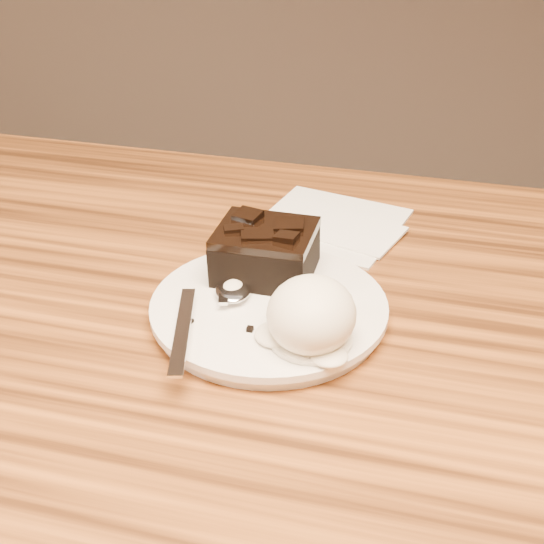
% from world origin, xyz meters
% --- Properties ---
extents(plate, '(0.20, 0.20, 0.02)m').
position_xyz_m(plate, '(0.02, 0.07, 0.76)').
color(plate, white).
rests_on(plate, dining_table).
extents(brownie, '(0.08, 0.07, 0.04)m').
position_xyz_m(brownie, '(0.01, 0.11, 0.79)').
color(brownie, black).
rests_on(brownie, plate).
extents(ice_cream_scoop, '(0.07, 0.07, 0.06)m').
position_xyz_m(ice_cream_scoop, '(0.07, 0.02, 0.79)').
color(ice_cream_scoop, white).
rests_on(ice_cream_scoop, plate).
extents(melt_puddle, '(0.06, 0.06, 0.00)m').
position_xyz_m(melt_puddle, '(0.07, 0.02, 0.77)').
color(melt_puddle, white).
rests_on(melt_puddle, plate).
extents(spoon, '(0.08, 0.17, 0.01)m').
position_xyz_m(spoon, '(-0.01, 0.07, 0.77)').
color(spoon, silver).
rests_on(spoon, plate).
extents(napkin, '(0.16, 0.16, 0.01)m').
position_xyz_m(napkin, '(0.04, 0.25, 0.75)').
color(napkin, white).
rests_on(napkin, dining_table).
extents(crumb_a, '(0.01, 0.01, 0.00)m').
position_xyz_m(crumb_a, '(0.01, 0.09, 0.77)').
color(crumb_a, black).
rests_on(crumb_a, plate).
extents(crumb_b, '(0.01, 0.01, 0.00)m').
position_xyz_m(crumb_b, '(-0.03, 0.02, 0.77)').
color(crumb_b, black).
rests_on(crumb_b, plate).
extents(crumb_c, '(0.01, 0.01, 0.00)m').
position_xyz_m(crumb_c, '(0.05, 0.06, 0.77)').
color(crumb_c, black).
rests_on(crumb_c, plate).
extents(crumb_d, '(0.01, 0.01, 0.00)m').
position_xyz_m(crumb_d, '(0.02, 0.02, 0.77)').
color(crumb_d, black).
rests_on(crumb_d, plate).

